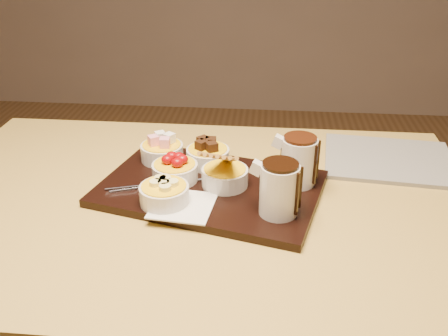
# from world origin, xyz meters

# --- Properties ---
(dining_table) EXTENTS (1.20, 0.80, 0.75)m
(dining_table) POSITION_xyz_m (0.00, 0.00, 0.65)
(dining_table) COLOR gold
(dining_table) RESTS_ON ground
(serving_board) EXTENTS (0.52, 0.40, 0.02)m
(serving_board) POSITION_xyz_m (0.03, 0.03, 0.76)
(serving_board) COLOR black
(serving_board) RESTS_ON dining_table
(napkin) EXTENTS (0.13, 0.13, 0.00)m
(napkin) POSITION_xyz_m (-0.02, -0.06, 0.77)
(napkin) COLOR white
(napkin) RESTS_ON serving_board
(bowl_marshmallows) EXTENTS (0.10, 0.10, 0.04)m
(bowl_marshmallows) POSITION_xyz_m (-0.10, 0.14, 0.79)
(bowl_marshmallows) COLOR silver
(bowl_marshmallows) RESTS_ON serving_board
(bowl_cake) EXTENTS (0.10, 0.10, 0.04)m
(bowl_cake) POSITION_xyz_m (0.01, 0.13, 0.79)
(bowl_cake) COLOR silver
(bowl_cake) RESTS_ON serving_board
(bowl_strawberries) EXTENTS (0.10, 0.10, 0.04)m
(bowl_strawberries) POSITION_xyz_m (-0.05, 0.04, 0.79)
(bowl_strawberries) COLOR silver
(bowl_strawberries) RESTS_ON serving_board
(bowl_biscotti) EXTENTS (0.10, 0.10, 0.04)m
(bowl_biscotti) POSITION_xyz_m (0.06, 0.03, 0.79)
(bowl_biscotti) COLOR silver
(bowl_biscotti) RESTS_ON serving_board
(bowl_bananas) EXTENTS (0.10, 0.10, 0.04)m
(bowl_bananas) POSITION_xyz_m (-0.05, -0.05, 0.79)
(bowl_bananas) COLOR silver
(bowl_bananas) RESTS_ON serving_board
(pitcher_dark_chocolate) EXTENTS (0.09, 0.09, 0.10)m
(pitcher_dark_chocolate) POSITION_xyz_m (0.17, -0.07, 0.82)
(pitcher_dark_chocolate) COLOR silver
(pitcher_dark_chocolate) RESTS_ON serving_board
(pitcher_milk_chocolate) EXTENTS (0.09, 0.09, 0.10)m
(pitcher_milk_chocolate) POSITION_xyz_m (0.21, 0.05, 0.82)
(pitcher_milk_chocolate) COLOR silver
(pitcher_milk_chocolate) RESTS_ON serving_board
(fondue_skewers) EXTENTS (0.11, 0.26, 0.01)m
(fondue_skewers) POSITION_xyz_m (-0.07, 0.02, 0.77)
(fondue_skewers) COLOR silver
(fondue_skewers) RESTS_ON serving_board
(newspaper) EXTENTS (0.32, 0.27, 0.01)m
(newspaper) POSITION_xyz_m (0.44, 0.22, 0.76)
(newspaper) COLOR beige
(newspaper) RESTS_ON dining_table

